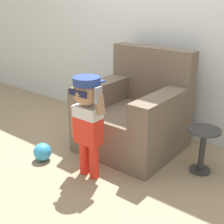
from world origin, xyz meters
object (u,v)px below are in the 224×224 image
at_px(armchair, 135,116).
at_px(person_child, 87,112).
at_px(side_table, 203,146).
at_px(toy_ball, 42,152).

xyz_separation_m(armchair, person_child, (0.00, -0.70, 0.25)).
relative_size(side_table, toy_ball, 2.38).
relative_size(armchair, toy_ball, 5.75).
height_order(armchair, person_child, armchair).
distance_m(person_child, side_table, 1.06).
distance_m(armchair, person_child, 0.75).
bearing_deg(toy_ball, armchair, 56.42).
bearing_deg(toy_ball, person_child, 9.40).
xyz_separation_m(armchair, toy_ball, (-0.52, -0.79, -0.26)).
bearing_deg(side_table, armchair, 177.74).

